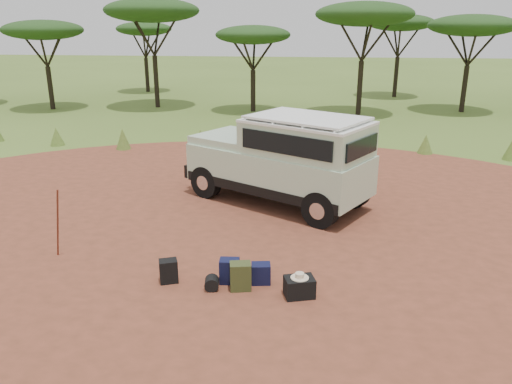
# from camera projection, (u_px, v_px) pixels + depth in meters

# --- Properties ---
(ground) EXTENTS (140.00, 140.00, 0.00)m
(ground) POSITION_uv_depth(u_px,v_px,m) (236.00, 240.00, 11.73)
(ground) COLOR #4F6B26
(ground) RESTS_ON ground
(dirt_clearing) EXTENTS (23.00, 23.00, 0.01)m
(dirt_clearing) POSITION_uv_depth(u_px,v_px,m) (236.00, 239.00, 11.73)
(dirt_clearing) COLOR brown
(dirt_clearing) RESTS_ON ground
(grass_fringe) EXTENTS (36.60, 1.60, 0.90)m
(grass_fringe) POSITION_uv_depth(u_px,v_px,m) (275.00, 142.00, 19.74)
(grass_fringe) COLOR #4F6B26
(grass_fringe) RESTS_ON ground
(acacia_treeline) EXTENTS (46.70, 13.20, 6.26)m
(acacia_treeline) POSITION_uv_depth(u_px,v_px,m) (304.00, 23.00, 28.72)
(acacia_treeline) COLOR black
(acacia_treeline) RESTS_ON ground
(safari_vehicle) EXTENTS (5.52, 4.35, 2.55)m
(safari_vehicle) POSITION_uv_depth(u_px,v_px,m) (283.00, 161.00, 13.74)
(safari_vehicle) COLOR #B3CDAF
(safari_vehicle) RESTS_ON ground
(walking_staff) EXTENTS (0.30, 0.16, 1.56)m
(walking_staff) POSITION_uv_depth(u_px,v_px,m) (58.00, 223.00, 10.63)
(walking_staff) COLOR maroon
(walking_staff) RESTS_ON ground
(backpack_black) EXTENTS (0.42, 0.36, 0.47)m
(backpack_black) POSITION_uv_depth(u_px,v_px,m) (169.00, 271.00, 9.73)
(backpack_black) COLOR black
(backpack_black) RESTS_ON ground
(backpack_navy) EXTENTS (0.40, 0.30, 0.50)m
(backpack_navy) POSITION_uv_depth(u_px,v_px,m) (230.00, 271.00, 9.71)
(backpack_navy) COLOR #121439
(backpack_navy) RESTS_ON ground
(backpack_olive) EXTENTS (0.45, 0.36, 0.55)m
(backpack_olive) POSITION_uv_depth(u_px,v_px,m) (241.00, 276.00, 9.45)
(backpack_olive) COLOR #404721
(backpack_olive) RESTS_ON ground
(duffel_navy) EXTENTS (0.40, 0.33, 0.41)m
(duffel_navy) POSITION_uv_depth(u_px,v_px,m) (261.00, 274.00, 9.70)
(duffel_navy) COLOR #121439
(duffel_navy) RESTS_ON ground
(hard_case) EXTENTS (0.63, 0.53, 0.38)m
(hard_case) POSITION_uv_depth(u_px,v_px,m) (299.00, 287.00, 9.23)
(hard_case) COLOR black
(hard_case) RESTS_ON ground
(stuff_sack) EXTENTS (0.31, 0.31, 0.27)m
(stuff_sack) POSITION_uv_depth(u_px,v_px,m) (212.00, 283.00, 9.49)
(stuff_sack) COLOR black
(stuff_sack) RESTS_ON ground
(safari_hat) EXTENTS (0.34, 0.34, 0.10)m
(safari_hat) POSITION_uv_depth(u_px,v_px,m) (300.00, 276.00, 9.16)
(safari_hat) COLOR beige
(safari_hat) RESTS_ON hard_case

